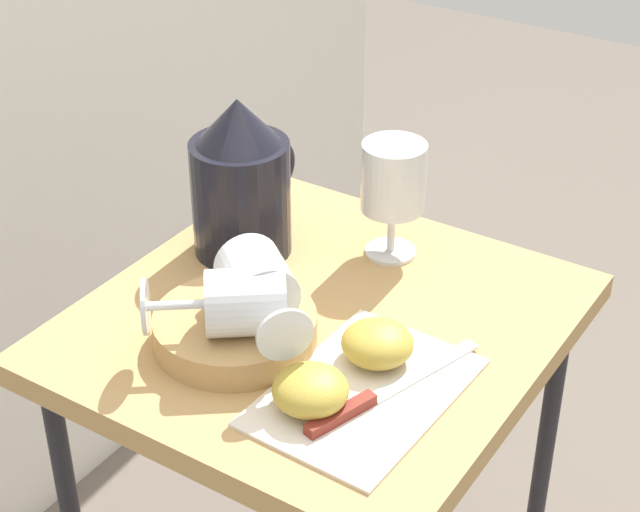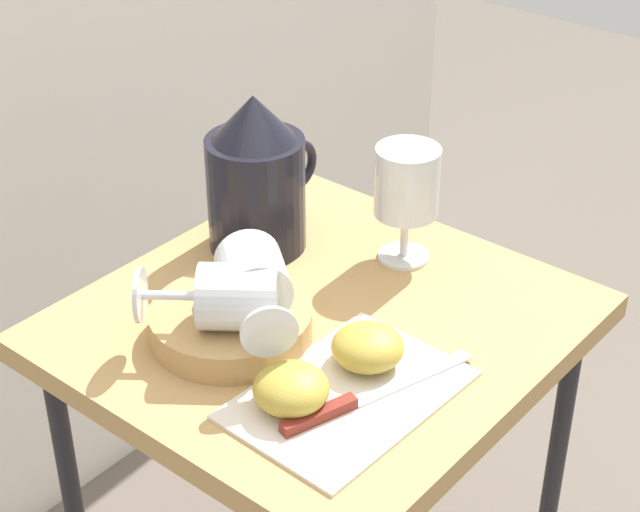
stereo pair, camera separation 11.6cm
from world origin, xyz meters
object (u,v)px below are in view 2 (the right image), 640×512
Objects in this scene: wine_glass_tipped_near at (234,297)px; pitcher at (257,187)px; wine_glass_upright at (407,188)px; basket_tray at (231,323)px; apple_half_right at (368,347)px; apple_half_left at (291,388)px; table at (320,369)px; wine_glass_tipped_far at (254,280)px; knife at (351,402)px.

pitcher is at bearing 36.24° from wine_glass_tipped_near.
pitcher is 0.18m from wine_glass_upright.
apple_half_right is (0.05, -0.15, 0.01)m from basket_tray.
wine_glass_tipped_near is (-0.27, 0.03, -0.03)m from wine_glass_upright.
apple_half_left is (-0.22, -0.24, -0.06)m from pitcher.
wine_glass_tipped_near is at bearing -126.79° from basket_tray.
wine_glass_tipped_near reaches higher than apple_half_right.
table is at bearing -13.90° from wine_glass_tipped_near.
pitcher is 2.62× the size of apple_half_left.
pitcher is 0.19m from wine_glass_tipped_far.
wine_glass_upright is 0.27m from wine_glass_tipped_near.
wine_glass_upright is 0.24m from wine_glass_tipped_far.
table is 0.15m from apple_half_right.
wine_glass_upright is at bearing 25.82° from apple_half_right.
wine_glass_upright is 0.97× the size of wine_glass_tipped_far.
pitcher is 0.33m from apple_half_left.
pitcher is 1.36× the size of wine_glass_upright.
table is 4.06× the size of basket_tray.
basket_tray is 2.31× the size of apple_half_left.
apple_half_right is at bearing -9.36° from apple_half_left.
pitcher is (0.07, 0.16, 0.16)m from table.
apple_half_left is at bearing 128.54° from knife.
table is 0.14m from basket_tray.
wine_glass_upright is at bearing -60.69° from pitcher.
table is 4.61× the size of wine_glass_tipped_near.
table is 0.24m from pitcher.
table is at bearing -23.12° from wine_glass_tipped_far.
pitcher reaches higher than table.
apple_half_left is 0.34× the size of knife.
wine_glass_tipped_near is (-0.02, -0.02, 0.05)m from basket_tray.
table is 0.17m from wine_glass_tipped_far.
wine_glass_upright is (0.16, -0.00, 0.17)m from table.
wine_glass_upright reaches higher than wine_glass_tipped_far.
wine_glass_tipped_near is 0.69× the size of knife.
knife is (-0.07, -0.03, -0.02)m from apple_half_right.
wine_glass_tipped_near is at bearing 174.25° from wine_glass_upright.
wine_glass_tipped_far is 2.00× the size of apple_half_left.
apple_half_right reaches higher than table.
pitcher is at bearing 48.24° from apple_half_left.
wine_glass_tipped_far reaches higher than wine_glass_tipped_near.
wine_glass_tipped_far is at bearing -138.54° from pitcher.
table is 0.19m from apple_half_left.
knife is at bearing -94.41° from basket_tray.
wine_glass_upright is 0.66× the size of knife.
basket_tray is 0.79× the size of knife.
pitcher is 2.62× the size of apple_half_right.
basket_tray is 1.16× the size of wine_glass_tipped_far.
wine_glass_tipped_near is 1.02× the size of wine_glass_tipped_far.
wine_glass_tipped_far is 0.14m from apple_half_left.
wine_glass_tipped_far is at bearing -46.13° from basket_tray.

